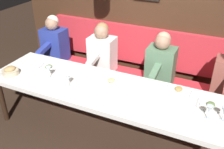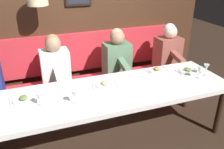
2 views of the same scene
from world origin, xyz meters
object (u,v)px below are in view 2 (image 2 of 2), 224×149
at_px(wine_glass_0, 74,95).
at_px(wine_glass_2, 206,68).
at_px(diner_middle, 55,64).
at_px(diner_nearest, 168,49).
at_px(diner_near, 117,56).
at_px(wine_glass_1, 199,70).
at_px(dining_table, 107,95).
at_px(wine_glass_3, 40,97).

xyz_separation_m(wine_glass_0, wine_glass_2, (0.11, -1.80, 0.00)).
bearing_deg(wine_glass_0, diner_middle, 3.36).
height_order(diner_nearest, diner_near, same).
distance_m(diner_middle, wine_glass_1, 1.97).
bearing_deg(dining_table, wine_glass_3, 96.15).
bearing_deg(wine_glass_0, diner_near, -40.47).
height_order(wine_glass_0, wine_glass_2, same).
relative_size(diner_nearest, wine_glass_1, 4.82).
bearing_deg(wine_glass_0, dining_table, -69.23).
height_order(diner_nearest, wine_glass_2, diner_nearest).
distance_m(dining_table, wine_glass_1, 1.26).
bearing_deg(dining_table, wine_glass_1, -94.12).
distance_m(diner_middle, wine_glass_2, 2.08).
distance_m(diner_nearest, wine_glass_1, 0.98).
bearing_deg(wine_glass_3, dining_table, -83.85).
distance_m(dining_table, wine_glass_3, 0.79).
xyz_separation_m(dining_table, diner_near, (0.88, -0.47, 0.13)).
bearing_deg(diner_middle, wine_glass_0, -176.64).
bearing_deg(diner_nearest, diner_middle, 90.00).
distance_m(diner_middle, wine_glass_0, 1.04).
bearing_deg(wine_glass_3, diner_nearest, -65.88).
bearing_deg(diner_nearest, wine_glass_1, 171.33).
distance_m(dining_table, diner_middle, 1.01).
xyz_separation_m(diner_nearest, diner_near, (0.00, 0.92, 0.00)).
xyz_separation_m(diner_near, wine_glass_2, (-0.93, -0.91, 0.04)).
relative_size(diner_middle, wine_glass_1, 4.82).
bearing_deg(wine_glass_0, wine_glass_2, -86.58).
distance_m(diner_nearest, wine_glass_2, 0.93).
bearing_deg(diner_middle, wine_glass_1, -119.50).
xyz_separation_m(dining_table, diner_nearest, (0.88, -1.39, 0.13)).
bearing_deg(wine_glass_1, dining_table, 85.88).
bearing_deg(diner_middle, diner_nearest, -90.00).
bearing_deg(diner_near, wine_glass_0, 139.53).
bearing_deg(diner_near, wine_glass_2, -135.68).
bearing_deg(diner_middle, wine_glass_2, -116.64).
relative_size(diner_near, wine_glass_1, 4.82).
bearing_deg(dining_table, diner_near, -28.15).
bearing_deg(wine_glass_3, diner_middle, -16.64).
height_order(diner_middle, wine_glass_1, diner_middle).
bearing_deg(wine_glass_3, wine_glass_0, -102.10).
relative_size(diner_middle, wine_glass_3, 4.82).
relative_size(dining_table, wine_glass_1, 18.85).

